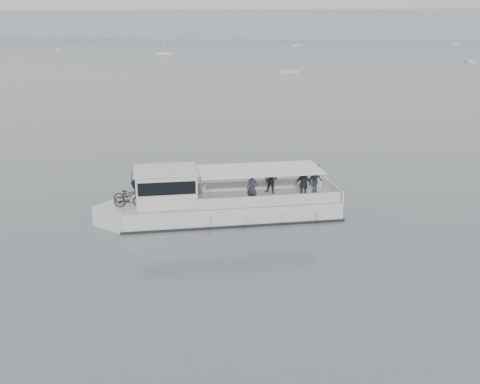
# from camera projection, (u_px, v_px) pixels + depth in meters

# --- Properties ---
(ground) EXTENTS (1400.00, 1400.00, 0.00)m
(ground) POSITION_uv_depth(u_px,v_px,m) (190.00, 223.00, 30.44)
(ground) COLOR #556065
(ground) RESTS_ON ground
(headland) EXTENTS (1400.00, 90.00, 28.00)m
(headland) POSITION_uv_depth(u_px,v_px,m) (319.00, 25.00, 555.46)
(headland) COLOR #939EA8
(headland) RESTS_ON ground
(tour_boat) EXTENTS (13.99, 7.22, 5.94)m
(tour_boat) POSITION_uv_depth(u_px,v_px,m) (210.00, 203.00, 30.73)
(tour_boat) COLOR silver
(tour_boat) RESTS_ON ground
(moored_fleet) EXTENTS (418.67, 355.46, 9.68)m
(moored_fleet) POSITION_uv_depth(u_px,v_px,m) (252.00, 54.00, 219.94)
(moored_fleet) COLOR silver
(moored_fleet) RESTS_ON ground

